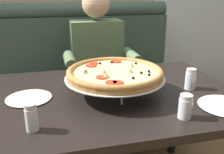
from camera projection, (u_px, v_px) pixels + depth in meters
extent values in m
cube|color=#384C42|center=(90.00, 111.00, 2.24)|extent=(1.64, 0.60, 0.46)
cube|color=#384C42|center=(82.00, 51.00, 2.45)|extent=(1.64, 0.18, 0.65)
cylinder|color=#384C42|center=(80.00, 11.00, 2.32)|extent=(1.64, 0.14, 0.14)
cube|color=black|center=(111.00, 97.00, 1.35)|extent=(1.34, 0.92, 0.04)
cylinder|color=black|center=(9.00, 133.00, 1.69)|extent=(0.06, 0.06, 0.70)
cylinder|color=black|center=(175.00, 113.00, 1.96)|extent=(0.06, 0.06, 0.70)
cube|color=#2D3342|center=(102.00, 89.00, 1.93)|extent=(0.34, 0.40, 0.15)
cylinder|color=#2D3342|center=(96.00, 144.00, 1.78)|extent=(0.11, 0.11, 0.46)
cylinder|color=#2D3342|center=(124.00, 140.00, 1.82)|extent=(0.11, 0.11, 0.46)
cube|color=#56704C|center=(96.00, 55.00, 2.06)|extent=(0.40, 0.22, 0.56)
cylinder|color=#56704C|center=(70.00, 60.00, 1.79)|extent=(0.08, 0.28, 0.08)
cylinder|color=#56704C|center=(132.00, 56.00, 1.90)|extent=(0.08, 0.28, 0.08)
sphere|color=#DBB28E|center=(96.00, 4.00, 1.91)|extent=(0.21, 0.21, 0.21)
cylinder|color=silver|center=(122.00, 96.00, 1.20)|extent=(0.01, 0.01, 0.09)
cylinder|color=silver|center=(90.00, 83.00, 1.35)|extent=(0.01, 0.01, 0.09)
cylinder|color=silver|center=(132.00, 80.00, 1.41)|extent=(0.01, 0.01, 0.09)
torus|color=silver|center=(115.00, 79.00, 1.31)|extent=(0.28, 0.28, 0.01)
cylinder|color=silver|center=(115.00, 77.00, 1.30)|extent=(0.51, 0.51, 0.00)
cylinder|color=#B77F42|center=(115.00, 75.00, 1.30)|extent=(0.49, 0.49, 0.02)
torus|color=#B77F42|center=(115.00, 72.00, 1.29)|extent=(0.49, 0.49, 0.03)
cylinder|color=beige|center=(115.00, 73.00, 1.29)|extent=(0.43, 0.43, 0.01)
cylinder|color=red|center=(111.00, 82.00, 1.14)|extent=(0.05, 0.05, 0.01)
cylinder|color=red|center=(116.00, 61.00, 1.46)|extent=(0.06, 0.06, 0.01)
cylinder|color=red|center=(102.00, 77.00, 1.20)|extent=(0.06, 0.06, 0.01)
cylinder|color=red|center=(94.00, 63.00, 1.42)|extent=(0.05, 0.05, 0.01)
cylinder|color=red|center=(91.00, 66.00, 1.38)|extent=(0.06, 0.06, 0.01)
cylinder|color=red|center=(118.00, 82.00, 1.14)|extent=(0.05, 0.05, 0.01)
sphere|color=black|center=(111.00, 62.00, 1.44)|extent=(0.01, 0.01, 0.01)
sphere|color=black|center=(149.00, 75.00, 1.23)|extent=(0.01, 0.01, 0.01)
sphere|color=black|center=(100.00, 63.00, 1.42)|extent=(0.01, 0.01, 0.01)
sphere|color=black|center=(141.00, 73.00, 1.25)|extent=(0.01, 0.01, 0.01)
sphere|color=black|center=(149.00, 71.00, 1.28)|extent=(0.01, 0.01, 0.01)
sphere|color=black|center=(86.00, 72.00, 1.27)|extent=(0.01, 0.01, 0.01)
sphere|color=black|center=(133.00, 78.00, 1.19)|extent=(0.01, 0.01, 0.01)
sphere|color=black|center=(136.00, 63.00, 1.42)|extent=(0.01, 0.01, 0.01)
cone|color=#CCC675|center=(131.00, 65.00, 1.36)|extent=(0.04, 0.04, 0.02)
cone|color=#CCC675|center=(106.00, 75.00, 1.20)|extent=(0.04, 0.04, 0.02)
cone|color=#CCC675|center=(84.00, 71.00, 1.26)|extent=(0.04, 0.04, 0.02)
cone|color=#CCC675|center=(130.00, 70.00, 1.27)|extent=(0.04, 0.04, 0.02)
cone|color=#CCC675|center=(103.00, 71.00, 1.26)|extent=(0.04, 0.04, 0.02)
cylinder|color=white|center=(32.00, 120.00, 0.98)|extent=(0.05, 0.05, 0.09)
cylinder|color=silver|center=(32.00, 124.00, 0.98)|extent=(0.04, 0.04, 0.06)
cylinder|color=silver|center=(30.00, 106.00, 0.96)|extent=(0.04, 0.04, 0.02)
cylinder|color=white|center=(190.00, 81.00, 1.38)|extent=(0.06, 0.06, 0.09)
cylinder|color=#4C6633|center=(190.00, 84.00, 1.39)|extent=(0.05, 0.05, 0.06)
cylinder|color=silver|center=(192.00, 71.00, 1.36)|extent=(0.05, 0.05, 0.02)
cylinder|color=white|center=(185.00, 108.00, 1.07)|extent=(0.06, 0.06, 0.09)
cylinder|color=#A82D19|center=(185.00, 113.00, 1.08)|extent=(0.05, 0.05, 0.04)
cylinder|color=silver|center=(186.00, 97.00, 1.06)|extent=(0.05, 0.05, 0.02)
cylinder|color=white|center=(29.00, 98.00, 1.27)|extent=(0.16, 0.16, 0.01)
cone|color=white|center=(29.00, 97.00, 1.27)|extent=(0.22, 0.22, 0.01)
cylinder|color=black|center=(183.00, 60.00, 3.87)|extent=(0.02, 0.02, 0.44)
cylinder|color=black|center=(169.00, 57.00, 4.04)|extent=(0.02, 0.02, 0.44)
cylinder|color=black|center=(173.00, 63.00, 3.70)|extent=(0.02, 0.02, 0.44)
cylinder|color=black|center=(159.00, 60.00, 3.88)|extent=(0.02, 0.02, 0.44)
cylinder|color=black|center=(172.00, 45.00, 3.79)|extent=(0.40, 0.40, 0.02)
cube|color=black|center=(167.00, 33.00, 3.62)|extent=(0.18, 0.29, 0.42)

